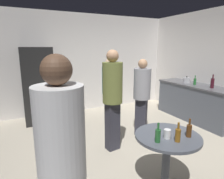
# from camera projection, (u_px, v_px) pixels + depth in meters

# --- Properties ---
(ground_plane) EXTENTS (5.20, 5.20, 0.10)m
(ground_plane) POSITION_uv_depth(u_px,v_px,m) (129.00, 154.00, 3.42)
(ground_plane) COLOR #B2A893
(wall_back) EXTENTS (5.32, 0.06, 2.70)m
(wall_back) POSITION_uv_depth(u_px,v_px,m) (82.00, 63.00, 5.44)
(wall_back) COLOR silver
(wall_back) RESTS_ON ground_plane
(refrigerator) EXTENTS (0.70, 0.68, 1.80)m
(refrigerator) POSITION_uv_depth(u_px,v_px,m) (38.00, 85.00, 4.63)
(refrigerator) COLOR black
(refrigerator) RESTS_ON ground_plane
(kitchen_counter) EXTENTS (0.64, 2.05, 0.90)m
(kitchen_counter) POSITION_uv_depth(u_px,v_px,m) (195.00, 102.00, 4.84)
(kitchen_counter) COLOR #4C515B
(kitchen_counter) RESTS_ON ground_plane
(kettle) EXTENTS (0.24, 0.17, 0.18)m
(kettle) POSITION_uv_depth(u_px,v_px,m) (187.00, 80.00, 4.95)
(kettle) COLOR #B2B2B7
(kettle) RESTS_ON kitchen_counter
(wine_bottle_on_counter) EXTENTS (0.08, 0.08, 0.31)m
(wine_bottle_on_counter) POSITION_uv_depth(u_px,v_px,m) (212.00, 83.00, 4.30)
(wine_bottle_on_counter) COLOR #3F141E
(wine_bottle_on_counter) RESTS_ON kitchen_counter
(beer_bottle_on_counter) EXTENTS (0.06, 0.06, 0.23)m
(beer_bottle_on_counter) POSITION_uv_depth(u_px,v_px,m) (195.00, 81.00, 4.70)
(beer_bottle_on_counter) COLOR #26662D
(beer_bottle_on_counter) RESTS_ON kitchen_counter
(foreground_table) EXTENTS (0.80, 0.80, 0.73)m
(foreground_table) POSITION_uv_depth(u_px,v_px,m) (167.00, 143.00, 2.39)
(foreground_table) COLOR #4C515B
(foreground_table) RESTS_ON ground_plane
(beer_bottle_amber) EXTENTS (0.06, 0.06, 0.23)m
(beer_bottle_amber) POSITION_uv_depth(u_px,v_px,m) (178.00, 135.00, 2.19)
(beer_bottle_amber) COLOR #8C5919
(beer_bottle_amber) RESTS_ON foreground_table
(beer_bottle_brown) EXTENTS (0.06, 0.06, 0.23)m
(beer_bottle_brown) POSITION_uv_depth(u_px,v_px,m) (189.00, 130.00, 2.31)
(beer_bottle_brown) COLOR #593314
(beer_bottle_brown) RESTS_ON foreground_table
(beer_bottle_green) EXTENTS (0.06, 0.06, 0.23)m
(beer_bottle_green) POSITION_uv_depth(u_px,v_px,m) (158.00, 135.00, 2.18)
(beer_bottle_green) COLOR #26662D
(beer_bottle_green) RESTS_ON foreground_table
(plastic_cup_white) EXTENTS (0.08, 0.08, 0.11)m
(plastic_cup_white) POSITION_uv_depth(u_px,v_px,m) (167.00, 134.00, 2.28)
(plastic_cup_white) COLOR white
(plastic_cup_white) RESTS_ON foreground_table
(person_in_gray_shirt) EXTENTS (0.48, 0.48, 1.57)m
(person_in_gray_shirt) POSITION_uv_depth(u_px,v_px,m) (142.00, 92.00, 3.89)
(person_in_gray_shirt) COLOR #2D2D38
(person_in_gray_shirt) RESTS_ON ground_plane
(person_in_olive_shirt) EXTENTS (0.39, 0.39, 1.76)m
(person_in_olive_shirt) POSITION_uv_depth(u_px,v_px,m) (112.00, 93.00, 3.27)
(person_in_olive_shirt) COLOR #2D2D38
(person_in_olive_shirt) RESTS_ON ground_plane
(person_in_white_shirt) EXTENTS (0.38, 0.38, 1.75)m
(person_in_white_shirt) POSITION_uv_depth(u_px,v_px,m) (62.00, 158.00, 1.36)
(person_in_white_shirt) COLOR #2D2D38
(person_in_white_shirt) RESTS_ON ground_plane
(person_in_teal_shirt) EXTENTS (0.41, 0.41, 1.56)m
(person_in_teal_shirt) POSITION_uv_depth(u_px,v_px,m) (110.00, 87.00, 4.35)
(person_in_teal_shirt) COLOR #2D2D38
(person_in_teal_shirt) RESTS_ON ground_plane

